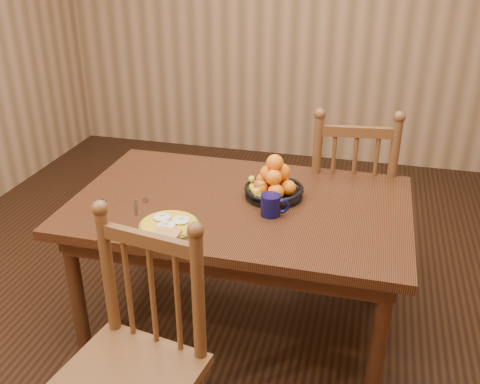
% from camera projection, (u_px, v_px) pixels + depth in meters
% --- Properties ---
extents(room, '(4.52, 5.02, 2.72)m').
position_uv_depth(room, '(240.00, 77.00, 2.30)').
color(room, black).
rests_on(room, ground).
extents(dining_table, '(1.60, 1.00, 0.75)m').
position_uv_depth(dining_table, '(240.00, 217.00, 2.60)').
color(dining_table, black).
rests_on(dining_table, ground).
extents(chair_far, '(0.54, 0.52, 1.07)m').
position_uv_depth(chair_far, '(348.00, 198.00, 3.10)').
color(chair_far, '#513218').
rests_on(chair_far, ground).
extents(chair_near, '(0.54, 0.52, 1.03)m').
position_uv_depth(chair_near, '(133.00, 367.00, 1.92)').
color(chair_near, '#513218').
rests_on(chair_near, ground).
extents(breakfast_plate, '(0.26, 0.29, 0.04)m').
position_uv_depth(breakfast_plate, '(169.00, 225.00, 2.33)').
color(breakfast_plate, '#59601E').
rests_on(breakfast_plate, dining_table).
extents(fork, '(0.07, 0.18, 0.00)m').
position_uv_depth(fork, '(139.00, 205.00, 2.52)').
color(fork, silver).
rests_on(fork, dining_table).
extents(spoon, '(0.05, 0.16, 0.01)m').
position_uv_depth(spoon, '(101.00, 203.00, 2.54)').
color(spoon, silver).
rests_on(spoon, dining_table).
extents(coffee_mug, '(0.13, 0.09, 0.10)m').
position_uv_depth(coffee_mug, '(272.00, 205.00, 2.42)').
color(coffee_mug, black).
rests_on(coffee_mug, dining_table).
extents(juice_glass, '(0.06, 0.06, 0.09)m').
position_uv_depth(juice_glass, '(260.00, 191.00, 2.57)').
color(juice_glass, silver).
rests_on(juice_glass, dining_table).
extents(fruit_bowl, '(0.29, 0.29, 0.22)m').
position_uv_depth(fruit_bowl, '(274.00, 184.00, 2.58)').
color(fruit_bowl, black).
rests_on(fruit_bowl, dining_table).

